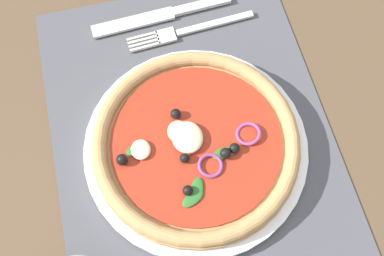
{
  "coord_description": "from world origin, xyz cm",
  "views": [
    {
      "loc": [
        -22.49,
        5.24,
        54.09
      ],
      "look_at": [
        -0.85,
        0.0,
        2.62
      ],
      "focal_mm": 43.45,
      "sensor_mm": 36.0,
      "label": 1
    }
  ],
  "objects_px": {
    "knife": "(161,16)",
    "fork": "(184,31)",
    "pizza": "(193,143)",
    "plate": "(193,148)"
  },
  "relations": [
    {
      "from": "knife",
      "to": "fork",
      "type": "bearing_deg",
      "value": 124.99
    },
    {
      "from": "pizza",
      "to": "fork",
      "type": "bearing_deg",
      "value": -9.54
    },
    {
      "from": "plate",
      "to": "knife",
      "type": "xyz_separation_m",
      "value": [
        0.21,
        -0.0,
        -0.0
      ]
    },
    {
      "from": "pizza",
      "to": "fork",
      "type": "relative_size",
      "value": 1.39
    },
    {
      "from": "plate",
      "to": "fork",
      "type": "height_order",
      "value": "plate"
    },
    {
      "from": "plate",
      "to": "fork",
      "type": "bearing_deg",
      "value": -9.48
    },
    {
      "from": "plate",
      "to": "knife",
      "type": "height_order",
      "value": "plate"
    },
    {
      "from": "plate",
      "to": "pizza",
      "type": "relative_size",
      "value": 1.09
    },
    {
      "from": "fork",
      "to": "pizza",
      "type": "bearing_deg",
      "value": 76.86
    },
    {
      "from": "knife",
      "to": "plate",
      "type": "bearing_deg",
      "value": 86.18
    }
  ]
}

